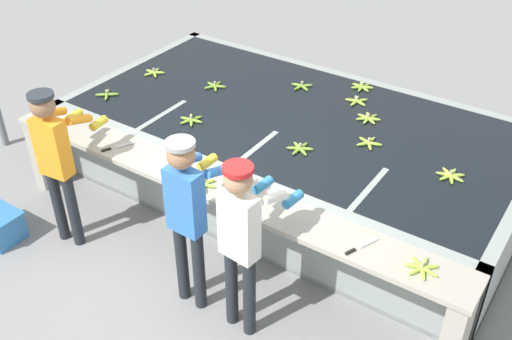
{
  "coord_description": "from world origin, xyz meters",
  "views": [
    {
      "loc": [
        2.89,
        -3.32,
        4.18
      ],
      "look_at": [
        0.0,
        0.98,
        0.65
      ],
      "focal_mm": 42.0,
      "sensor_mm": 36.0,
      "label": 1
    }
  ],
  "objects": [
    {
      "name": "banana_bunch_floating_3",
      "position": [
        0.7,
        2.16,
        0.94
      ],
      "size": [
        0.28,
        0.28,
        0.08
      ],
      "color": "#93BC3D",
      "rests_on": "wash_tank"
    },
    {
      "name": "banana_bunch_floating_0",
      "position": [
        0.42,
        2.46,
        0.94
      ],
      "size": [
        0.28,
        0.27,
        0.08
      ],
      "color": "#9EC642",
      "rests_on": "wash_tank"
    },
    {
      "name": "banana_bunch_ledge_2",
      "position": [
        -0.44,
        0.33,
        0.94
      ],
      "size": [
        0.28,
        0.28,
        0.08
      ],
      "color": "#7FAD33",
      "rests_on": "work_ledge"
    },
    {
      "name": "banana_bunch_floating_1",
      "position": [
        -0.9,
        1.04,
        0.94
      ],
      "size": [
        0.28,
        0.27,
        0.08
      ],
      "color": "#75A333",
      "rests_on": "wash_tank"
    },
    {
      "name": "banana_bunch_floating_10",
      "position": [
        0.93,
        1.69,
        0.94
      ],
      "size": [
        0.28,
        0.27,
        0.08
      ],
      "color": "#93BC3D",
      "rests_on": "wash_tank"
    },
    {
      "name": "knife_1",
      "position": [
        1.54,
        0.15,
        0.93
      ],
      "size": [
        0.16,
        0.34,
        0.02
      ],
      "color": "silver",
      "rests_on": "work_ledge"
    },
    {
      "name": "banana_bunch_ledge_1",
      "position": [
        2.06,
        0.22,
        0.94
      ],
      "size": [
        0.28,
        0.28,
        0.08
      ],
      "color": "#9EC642",
      "rests_on": "work_ledge"
    },
    {
      "name": "banana_bunch_floating_2",
      "position": [
        -2.06,
        1.72,
        0.94
      ],
      "size": [
        0.27,
        0.28,
        0.08
      ],
      "color": "#9EC642",
      "rests_on": "wash_tank"
    },
    {
      "name": "wash_tank",
      "position": [
        0.0,
        1.77,
        0.45
      ],
      "size": [
        5.05,
        2.65,
        0.92
      ],
      "color": "gray",
      "rests_on": "ground"
    },
    {
      "name": "banana_bunch_floating_8",
      "position": [
        -0.31,
        2.44,
        0.94
      ],
      "size": [
        0.27,
        0.28,
        0.08
      ],
      "color": "#75A333",
      "rests_on": "wash_tank"
    },
    {
      "name": "banana_bunch_ledge_0",
      "position": [
        -0.05,
        0.15,
        0.94
      ],
      "size": [
        0.28,
        0.28,
        0.08
      ],
      "color": "#9EC642",
      "rests_on": "work_ledge"
    },
    {
      "name": "ground_plane",
      "position": [
        0.0,
        0.0,
        0.0
      ],
      "size": [
        80.0,
        80.0,
        0.0
      ],
      "primitive_type": "plane",
      "color": "gray",
      "rests_on": "ground"
    },
    {
      "name": "worker_0",
      "position": [
        -1.42,
        -0.37,
        1.05
      ],
      "size": [
        0.46,
        0.74,
        1.72
      ],
      "color": "#1E2328",
      "rests_on": "ground"
    },
    {
      "name": "banana_bunch_floating_4",
      "position": [
        0.39,
        1.2,
        0.94
      ],
      "size": [
        0.26,
        0.28,
        0.08
      ],
      "color": "#75A333",
      "rests_on": "wash_tank"
    },
    {
      "name": "worker_1",
      "position": [
        0.19,
        -0.34,
        1.07
      ],
      "size": [
        0.41,
        0.73,
        1.75
      ],
      "color": "#1E2328",
      "rests_on": "ground"
    },
    {
      "name": "banana_bunch_floating_5",
      "position": [
        1.83,
        1.58,
        0.94
      ],
      "size": [
        0.28,
        0.27,
        0.08
      ],
      "color": "#9EC642",
      "rests_on": "wash_tank"
    },
    {
      "name": "work_ledge",
      "position": [
        0.0,
        0.23,
        0.67
      ],
      "size": [
        5.05,
        0.45,
        0.92
      ],
      "color": "#A8A393",
      "rests_on": "ground"
    },
    {
      "name": "banana_bunch_floating_9",
      "position": [
        0.31,
        2.83,
        0.94
      ],
      "size": [
        0.28,
        0.28,
        0.08
      ],
      "color": "#8CB738",
      "rests_on": "wash_tank"
    },
    {
      "name": "knife_0",
      "position": [
        -1.2,
        0.15,
        0.93
      ],
      "size": [
        0.18,
        0.33,
        0.02
      ],
      "color": "silver",
      "rests_on": "work_ledge"
    },
    {
      "name": "worker_2",
      "position": [
        0.74,
        -0.33,
        1.05
      ],
      "size": [
        0.45,
        0.74,
        1.72
      ],
      "color": "#1E2328",
      "rests_on": "ground"
    },
    {
      "name": "banana_bunch_floating_6",
      "position": [
        -1.19,
        1.85,
        0.94
      ],
      "size": [
        0.28,
        0.27,
        0.08
      ],
      "color": "#75A333",
      "rests_on": "wash_tank"
    },
    {
      "name": "banana_bunch_floating_7",
      "position": [
        -2.11,
        0.96,
        0.94
      ],
      "size": [
        0.24,
        0.24,
        0.08
      ],
      "color": "#75A333",
      "rests_on": "wash_tank"
    }
  ]
}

